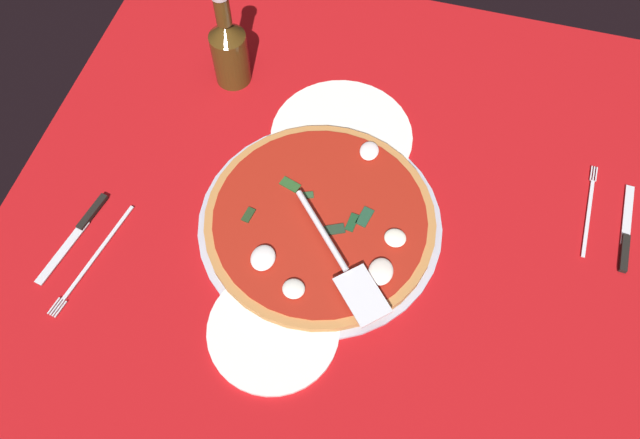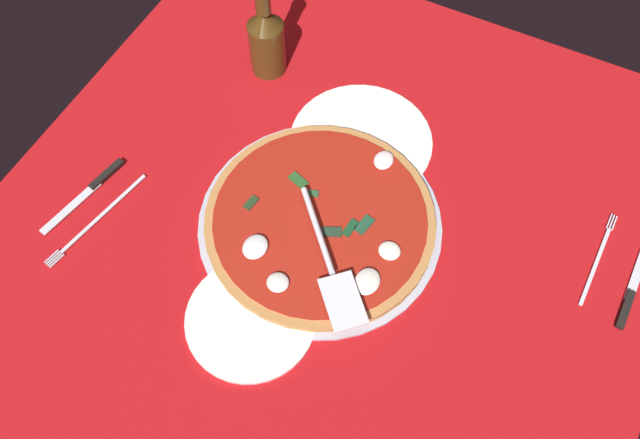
{
  "view_description": "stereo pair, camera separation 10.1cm",
  "coord_description": "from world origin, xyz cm",
  "px_view_note": "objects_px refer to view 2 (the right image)",
  "views": [
    {
      "loc": [
        -51.84,
        -12.3,
        93.52
      ],
      "look_at": [
        -2.83,
        1.1,
        1.97
      ],
      "focal_mm": 35.54,
      "sensor_mm": 36.0,
      "label": 1
    },
    {
      "loc": [
        -48.22,
        -21.73,
        93.52
      ],
      "look_at": [
        -2.83,
        1.1,
        1.97
      ],
      "focal_mm": 35.54,
      "sensor_mm": 36.0,
      "label": 2
    }
  ],
  "objects_px": {
    "pizza": "(320,221)",
    "place_setting_far": "(94,204)",
    "place_setting_near": "(614,276)",
    "beer_bottle": "(266,39)",
    "dinner_plate_left": "(251,319)",
    "dinner_plate_right": "(361,141)",
    "pizza_server": "(330,263)"
  },
  "relations": [
    {
      "from": "dinner_plate_right",
      "to": "place_setting_near",
      "type": "relative_size",
      "value": 1.2
    },
    {
      "from": "place_setting_far",
      "to": "beer_bottle",
      "type": "bearing_deg",
      "value": 175.14
    },
    {
      "from": "place_setting_near",
      "to": "beer_bottle",
      "type": "height_order",
      "value": "beer_bottle"
    },
    {
      "from": "place_setting_far",
      "to": "dinner_plate_left",
      "type": "bearing_deg",
      "value": 91.38
    },
    {
      "from": "pizza",
      "to": "beer_bottle",
      "type": "height_order",
      "value": "beer_bottle"
    },
    {
      "from": "pizza_server",
      "to": "pizza",
      "type": "bearing_deg",
      "value": 173.14
    },
    {
      "from": "dinner_plate_right",
      "to": "beer_bottle",
      "type": "distance_m",
      "value": 0.26
    },
    {
      "from": "dinner_plate_right",
      "to": "beer_bottle",
      "type": "bearing_deg",
      "value": 70.83
    },
    {
      "from": "dinner_plate_left",
      "to": "beer_bottle",
      "type": "xyz_separation_m",
      "value": [
        0.46,
        0.22,
        0.07
      ]
    },
    {
      "from": "dinner_plate_left",
      "to": "dinner_plate_right",
      "type": "height_order",
      "value": "same"
    },
    {
      "from": "pizza",
      "to": "dinner_plate_left",
      "type": "bearing_deg",
      "value": 173.9
    },
    {
      "from": "pizza",
      "to": "pizza_server",
      "type": "height_order",
      "value": "pizza_server"
    },
    {
      "from": "pizza",
      "to": "place_setting_far",
      "type": "bearing_deg",
      "value": 110.85
    },
    {
      "from": "dinner_plate_right",
      "to": "place_setting_far",
      "type": "relative_size",
      "value": 1.11
    },
    {
      "from": "dinner_plate_left",
      "to": "beer_bottle",
      "type": "bearing_deg",
      "value": 25.78
    },
    {
      "from": "dinner_plate_left",
      "to": "pizza",
      "type": "xyz_separation_m",
      "value": [
        0.2,
        -0.02,
        0.01
      ]
    },
    {
      "from": "dinner_plate_left",
      "to": "place_setting_near",
      "type": "height_order",
      "value": "place_setting_near"
    },
    {
      "from": "pizza_server",
      "to": "place_setting_near",
      "type": "height_order",
      "value": "pizza_server"
    },
    {
      "from": "pizza_server",
      "to": "place_setting_near",
      "type": "distance_m",
      "value": 0.46
    },
    {
      "from": "dinner_plate_right",
      "to": "place_setting_far",
      "type": "xyz_separation_m",
      "value": [
        -0.32,
        0.35,
        -0.0
      ]
    },
    {
      "from": "place_setting_near",
      "to": "beer_bottle",
      "type": "relative_size",
      "value": 1.04
    },
    {
      "from": "dinner_plate_right",
      "to": "dinner_plate_left",
      "type": "bearing_deg",
      "value": 178.52
    },
    {
      "from": "dinner_plate_right",
      "to": "place_setting_near",
      "type": "distance_m",
      "value": 0.48
    },
    {
      "from": "dinner_plate_right",
      "to": "pizza",
      "type": "bearing_deg",
      "value": -176.56
    },
    {
      "from": "place_setting_near",
      "to": "place_setting_far",
      "type": "xyz_separation_m",
      "value": [
        -0.27,
        0.83,
        0.0
      ]
    },
    {
      "from": "dinner_plate_left",
      "to": "pizza_server",
      "type": "height_order",
      "value": "pizza_server"
    },
    {
      "from": "dinner_plate_left",
      "to": "place_setting_far",
      "type": "xyz_separation_m",
      "value": [
        0.06,
        0.34,
        -0.0
      ]
    },
    {
      "from": "pizza",
      "to": "place_setting_near",
      "type": "bearing_deg",
      "value": -74.59
    },
    {
      "from": "beer_bottle",
      "to": "place_setting_near",
      "type": "bearing_deg",
      "value": -101.15
    },
    {
      "from": "dinner_plate_right",
      "to": "pizza",
      "type": "distance_m",
      "value": 0.19
    },
    {
      "from": "dinner_plate_right",
      "to": "pizza",
      "type": "relative_size",
      "value": 0.67
    },
    {
      "from": "dinner_plate_right",
      "to": "pizza",
      "type": "xyz_separation_m",
      "value": [
        -0.19,
        -0.01,
        0.01
      ]
    }
  ]
}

